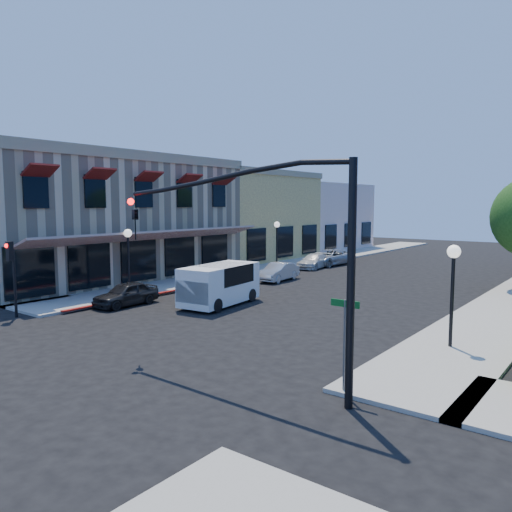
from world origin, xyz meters
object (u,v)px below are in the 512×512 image
Objects in this scene: signal_mast_arm at (277,236)px; parked_car_a at (126,294)px; lamppost_right_near at (453,270)px; parked_car_c at (314,261)px; street_name_sign at (345,330)px; lamppost_left_far at (277,233)px; white_van at (219,282)px; parked_car_b at (278,272)px; secondary_signal at (12,265)px; parked_car_d at (329,257)px; lamppost_left_near at (128,245)px.

signal_mast_arm is 13.34m from parked_car_a.
signal_mast_arm is at bearing -112.12° from lamppost_right_near.
signal_mast_arm is 2.13× the size of parked_car_c.
street_name_sign reaches higher than parked_car_a.
lamppost_left_far is 0.77× the size of white_van.
street_name_sign is 0.67× the size of parked_car_c.
lamppost_right_near is (1.00, 5.80, 1.04)m from street_name_sign.
parked_car_c is (2.30, 1.68, -2.19)m from lamppost_left_far.
lamppost_left_far is at bearing 121.18° from parked_car_b.
lamppost_left_far reaches higher than secondary_signal.
lamppost_right_near is 23.33m from parked_car_d.
secondary_signal is at bearing -125.60° from white_van.
parked_car_b is (-10.66, 15.41, -3.51)m from signal_mast_arm.
street_name_sign is at bearing -51.06° from lamppost_left_far.
lamppost_left_near is 17.00m from lamppost_right_near.
parked_car_b is 0.94× the size of parked_car_c.
lamppost_left_near is 18.27m from parked_car_d.
parked_car_d is (2.30, 18.00, -2.10)m from lamppost_left_near.
white_van is 8.37m from parked_car_b.
lamppost_left_near is 16.00m from parked_car_c.
street_name_sign reaches higher than parked_car_b.
lamppost_right_near reaches higher than white_van.
parked_car_a is at bearing -172.25° from lamppost_right_near.
street_name_sign is 0.55× the size of parked_car_d.
lamppost_right_near is 14.99m from parked_car_a.
parked_car_c is (-1.40, 6.77, -0.03)m from parked_car_b.
white_van is at bearing -82.98° from parked_car_c.
white_van is at bearing 8.09° from lamppost_left_near.
lamppost_right_near is at bearing -43.35° from parked_car_d.
secondary_signal is at bearing -85.66° from lamppost_left_near.
parked_car_a is 0.73× the size of parked_car_d.
parked_car_d is at bearing 82.72° from lamppost_left_near.
lamppost_left_far is 0.95× the size of parked_car_c.
lamppost_right_near is at bearing 6.17° from parked_car_a.
white_van is (-8.54, 7.33, -2.95)m from signal_mast_arm.
lamppost_left_near is 0.95× the size of parked_car_c.
signal_mast_arm is 2.38× the size of parked_car_a.
lamppost_left_far reaches higher than parked_car_d.
white_van is 1.31× the size of parked_car_b.
lamppost_left_far reaches higher than parked_car_a.
parked_car_b is at bearing -73.84° from parked_car_d.
lamppost_left_near is (-14.36, 6.50, -1.35)m from signal_mast_arm.
lamppost_left_near is at bearing 94.34° from secondary_signal.
white_van is at bearing 146.96° from street_name_sign.
street_name_sign is at bearing 23.20° from signal_mast_arm.
secondary_signal is 20.60m from lamppost_left_far.
lamppost_right_near is (17.00, -14.00, 0.00)m from lamppost_left_far.
secondary_signal reaches higher than parked_car_d.
parked_car_c is (1.80, 22.27, -1.77)m from secondary_signal.
signal_mast_arm is 2.28× the size of parked_car_b.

